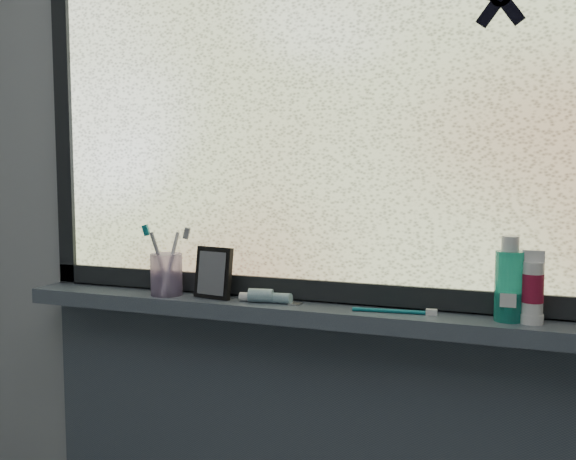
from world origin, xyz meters
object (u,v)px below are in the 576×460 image
(toothbrush_cup, at_px, (166,274))
(mouthwash_bottle, at_px, (509,279))
(cream_tube, at_px, (533,285))
(vanity_mirror, at_px, (214,273))

(toothbrush_cup, relative_size, mouthwash_bottle, 0.71)
(toothbrush_cup, xyz_separation_m, cream_tube, (0.90, 0.01, 0.03))
(mouthwash_bottle, bearing_deg, toothbrush_cup, -179.13)
(mouthwash_bottle, xyz_separation_m, cream_tube, (0.05, -0.01, -0.01))
(toothbrush_cup, xyz_separation_m, mouthwash_bottle, (0.85, 0.01, 0.04))
(cream_tube, bearing_deg, mouthwash_bottle, 172.98)
(mouthwash_bottle, height_order, cream_tube, mouthwash_bottle)
(vanity_mirror, distance_m, mouthwash_bottle, 0.72)
(mouthwash_bottle, bearing_deg, cream_tube, -7.02)
(vanity_mirror, height_order, toothbrush_cup, vanity_mirror)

